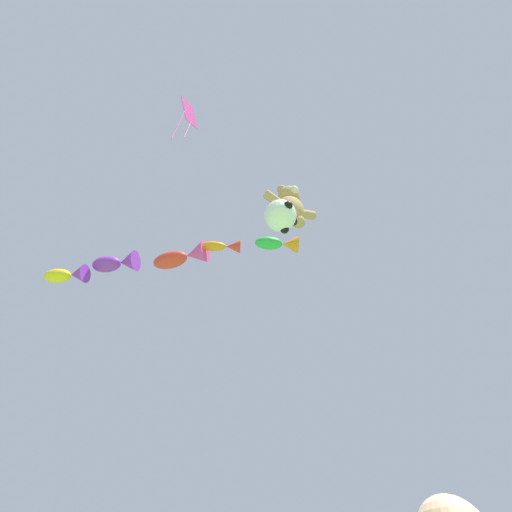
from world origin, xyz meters
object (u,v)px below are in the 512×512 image
Objects in this scene: fish_kite_emerald at (279,244)px; fish_kite_goldfin at (68,275)px; fish_kite_tangerine at (223,246)px; fish_kite_crimson at (183,257)px; fish_kite_violet at (117,263)px; teddy_bear_kite at (290,205)px; soccer_ball_kite at (281,216)px; diamond_kite at (188,115)px.

fish_kite_goldfin is at bearing 143.19° from fish_kite_emerald.
fish_kite_crimson is at bearing 136.86° from fish_kite_tangerine.
fish_kite_tangerine is at bearing -35.89° from fish_kite_violet.
fish_kite_tangerine reaches higher than teddy_bear_kite.
soccer_ball_kite is at bearing -89.40° from fish_kite_tangerine.
soccer_ball_kite is 0.53× the size of fish_kite_emerald.
soccer_ball_kite is 5.57m from fish_kite_tangerine.
fish_kite_goldfin is (-4.02, 2.52, -0.72)m from fish_kite_crimson.
fish_kite_emerald is 0.88× the size of fish_kite_violet.
diamond_kite is at bearing 173.23° from teddy_bear_kite.
fish_kite_tangerine is 0.93× the size of fish_kite_goldfin.
fish_kite_violet is at bearing 142.15° from fish_kite_emerald.
fish_kite_violet is 2.02m from fish_kite_goldfin.
soccer_ball_kite is at bearing -122.03° from fish_kite_emerald.
fish_kite_violet reaches higher than fish_kite_goldfin.
fish_kite_goldfin is (-5.91, 7.86, 1.46)m from teddy_bear_kite.
diamond_kite is at bearing -157.01° from fish_kite_emerald.
fish_kite_violet is at bearing 122.20° from teddy_bear_kite.
fish_kite_emerald is (1.19, 2.54, 1.71)m from teddy_bear_kite.
fish_kite_tangerine is at bearing -43.14° from fish_kite_crimson.
fish_kite_violet is (-5.46, 4.25, 0.29)m from fish_kite_emerald.
soccer_ball_kite is 8.57m from fish_kite_violet.
fish_kite_crimson reaches higher than fish_kite_emerald.
soccer_ball_kite is (-0.54, -0.22, -1.23)m from teddy_bear_kite.
fish_kite_emerald is at bearing -36.81° from fish_kite_goldfin.
fish_kite_goldfin is at bearing 146.86° from fish_kite_violet.
fish_kite_goldfin reaches higher than soccer_ball_kite.
fish_kite_violet is at bearing 148.72° from fish_kite_crimson.
fish_kite_violet is at bearing 144.11° from fish_kite_tangerine.
fish_kite_tangerine is at bearing 98.05° from teddy_bear_kite.
teddy_bear_kite is 3.29m from fish_kite_emerald.
fish_kite_crimson reaches higher than fish_kite_goldfin.
fish_kite_emerald is at bearing 64.94° from teddy_bear_kite.
fish_kite_goldfin is at bearing 144.93° from fish_kite_tangerine.
diamond_kite is (-3.17, -3.67, 1.89)m from fish_kite_tangerine.
teddy_bear_kite is 9.94m from fish_kite_goldfin.
diamond_kite reaches higher than fish_kite_goldfin.
diamond_kite reaches higher than soccer_ball_kite.
fish_kite_crimson is 0.72× the size of diamond_kite.
fish_kite_tangerine is (-0.05, 4.33, 3.50)m from soccer_ball_kite.
soccer_ball_kite is 0.51× the size of fish_kite_goldfin.
diamond_kite is (-3.76, 0.45, 4.16)m from teddy_bear_kite.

